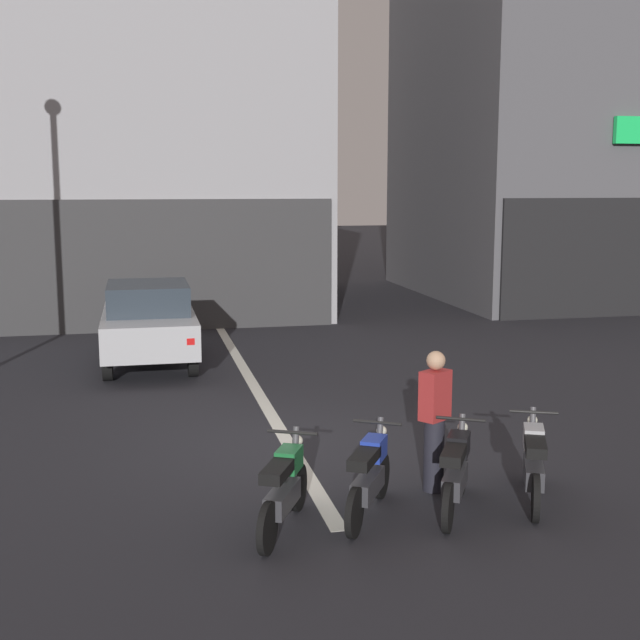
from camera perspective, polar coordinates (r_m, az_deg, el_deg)
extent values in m
plane|color=#232328|center=(11.71, -2.13, -8.47)|extent=(120.00, 120.00, 0.00)
cube|color=silver|center=(17.46, -5.63, -2.57)|extent=(0.20, 18.00, 0.01)
cube|color=#9E9EA3|center=(25.32, -11.48, 14.40)|extent=(8.93, 8.98, 11.85)
cube|color=#373739|center=(20.76, -10.88, 3.64)|extent=(8.57, 0.10, 3.20)
cube|color=#56565B|center=(29.36, 17.42, 19.85)|extent=(9.73, 9.67, 18.35)
cylinder|color=black|center=(18.39, -13.98, -1.20)|extent=(0.18, 0.64, 0.64)
cylinder|color=black|center=(18.40, -9.15, -1.04)|extent=(0.18, 0.64, 0.64)
cylinder|color=black|center=(15.84, -14.25, -2.87)|extent=(0.18, 0.64, 0.64)
cylinder|color=black|center=(15.85, -8.64, -2.67)|extent=(0.18, 0.64, 0.64)
cube|color=#B7BABF|center=(17.02, -11.56, -0.46)|extent=(1.77, 4.11, 0.66)
cube|color=#2D3842|center=(16.78, -11.62, 1.51)|extent=(1.56, 1.97, 0.56)
cube|color=red|center=(15.04, -14.15, -1.63)|extent=(0.14, 0.06, 0.12)
cube|color=red|center=(15.05, -8.78, -1.45)|extent=(0.14, 0.06, 0.12)
cylinder|color=black|center=(9.41, -1.49, -11.30)|extent=(0.29, 0.50, 0.52)
cylinder|color=black|center=(8.38, -3.60, -13.96)|extent=(0.29, 0.50, 0.52)
cube|color=#38383D|center=(8.81, -2.58, -12.01)|extent=(0.50, 0.75, 0.22)
cube|color=black|center=(8.54, -2.89, -10.19)|extent=(0.46, 0.64, 0.12)
cube|color=#1E7238|center=(8.93, -2.13, -9.45)|extent=(0.36, 0.42, 0.24)
cylinder|color=#4C4C51|center=(9.15, -1.75, -9.43)|extent=(0.17, 0.24, 0.70)
cylinder|color=black|center=(8.98, -1.89, -7.64)|extent=(0.51, 0.27, 0.04)
sphere|color=silver|center=(9.21, -1.54, -8.20)|extent=(0.12, 0.12, 0.12)
cylinder|color=black|center=(9.78, 4.20, -10.52)|extent=(0.32, 0.48, 0.52)
cylinder|color=black|center=(8.74, 2.36, -12.96)|extent=(0.32, 0.48, 0.52)
cube|color=#38383D|center=(9.17, 3.26, -11.14)|extent=(0.54, 0.74, 0.22)
cube|color=black|center=(8.91, 3.02, -9.36)|extent=(0.49, 0.63, 0.12)
cube|color=#233DB7|center=(9.30, 3.68, -8.70)|extent=(0.37, 0.42, 0.24)
cylinder|color=#4C4C51|center=(9.52, 4.01, -8.70)|extent=(0.18, 0.24, 0.70)
cylinder|color=black|center=(9.35, 3.91, -6.97)|extent=(0.49, 0.31, 0.04)
sphere|color=silver|center=(9.59, 4.20, -7.52)|extent=(0.12, 0.12, 0.12)
cylinder|color=black|center=(10.02, 9.60, -10.13)|extent=(0.31, 0.49, 0.52)
cylinder|color=black|center=(8.95, 8.69, -12.51)|extent=(0.31, 0.49, 0.52)
cube|color=#38383D|center=(9.40, 9.15, -10.73)|extent=(0.53, 0.74, 0.22)
cube|color=black|center=(9.14, 9.08, -8.99)|extent=(0.48, 0.63, 0.12)
cube|color=black|center=(9.53, 9.41, -8.35)|extent=(0.37, 0.42, 0.24)
cylinder|color=#4C4C51|center=(9.76, 9.56, -8.35)|extent=(0.18, 0.24, 0.70)
cylinder|color=black|center=(9.59, 9.55, -6.66)|extent=(0.50, 0.30, 0.04)
sphere|color=silver|center=(9.83, 9.67, -7.20)|extent=(0.12, 0.12, 0.12)
cylinder|color=black|center=(10.47, 14.12, -9.43)|extent=(0.27, 0.50, 0.52)
cylinder|color=black|center=(9.39, 14.45, -11.65)|extent=(0.27, 0.50, 0.52)
cube|color=#38383D|center=(9.84, 14.31, -9.97)|extent=(0.48, 0.75, 0.22)
cube|color=black|center=(9.59, 14.44, -8.30)|extent=(0.44, 0.64, 0.12)
cube|color=#B2B5BA|center=(9.99, 14.31, -7.70)|extent=(0.35, 0.42, 0.24)
cylinder|color=#4C4C51|center=(10.22, 14.24, -7.71)|extent=(0.16, 0.25, 0.70)
cylinder|color=black|center=(10.05, 14.33, -6.09)|extent=(0.52, 0.25, 0.04)
sphere|color=silver|center=(10.29, 14.24, -6.61)|extent=(0.12, 0.12, 0.12)
cylinder|color=#23232D|center=(10.00, 7.74, -9.09)|extent=(0.24, 0.24, 0.86)
cube|color=#B22D2D|center=(9.80, 7.83, -5.09)|extent=(0.42, 0.39, 0.58)
sphere|color=tan|center=(9.71, 7.88, -2.74)|extent=(0.22, 0.22, 0.22)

